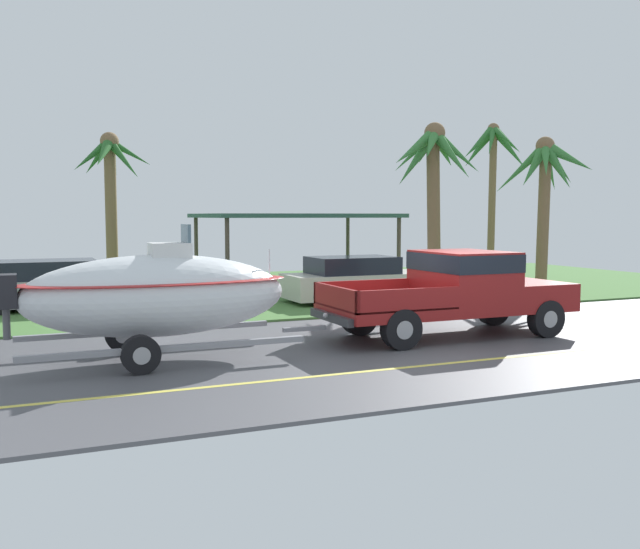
{
  "coord_description": "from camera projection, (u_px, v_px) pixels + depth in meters",
  "views": [
    {
      "loc": [
        -7.47,
        -12.13,
        2.6
      ],
      "look_at": [
        -1.38,
        1.86,
        1.32
      ],
      "focal_mm": 39.68,
      "sensor_mm": 36.0,
      "label": 1
    }
  ],
  "objects": [
    {
      "name": "ground",
      "position": [
        277.0,
        300.0,
        21.93
      ],
      "size": [
        36.0,
        22.0,
        0.11
      ],
      "color": "#4C4C51"
    },
    {
      "name": "pickup_truck_towing",
      "position": [
        462.0,
        288.0,
        15.27
      ],
      "size": [
        5.65,
        2.11,
        1.83
      ],
      "color": "maroon",
      "rests_on": "ground"
    },
    {
      "name": "boat_on_trailer",
      "position": [
        156.0,
        295.0,
        12.64
      ],
      "size": [
        5.97,
        2.33,
        2.44
      ],
      "color": "gray",
      "rests_on": "ground"
    },
    {
      "name": "parked_sedan_near",
      "position": [
        55.0,
        286.0,
        19.34
      ],
      "size": [
        4.5,
        1.92,
        1.38
      ],
      "color": "#99999E",
      "rests_on": "ground"
    },
    {
      "name": "parked_sedan_far",
      "position": [
        357.0,
        280.0,
        21.03
      ],
      "size": [
        4.46,
        1.82,
        1.38
      ],
      "color": "beige",
      "rests_on": "ground"
    },
    {
      "name": "carport_awning",
      "position": [
        295.0,
        217.0,
        24.86
      ],
      "size": [
        6.6,
        4.54,
        2.66
      ],
      "color": "#4C4238",
      "rests_on": "ground"
    },
    {
      "name": "palm_tree_near_left",
      "position": [
        545.0,
        177.0,
        22.49
      ],
      "size": [
        2.44,
        3.24,
        5.1
      ],
      "color": "brown",
      "rests_on": "ground"
    },
    {
      "name": "palm_tree_mid",
      "position": [
        492.0,
        155.0,
        28.74
      ],
      "size": [
        3.16,
        3.07,
        6.34
      ],
      "color": "brown",
      "rests_on": "ground"
    },
    {
      "name": "palm_tree_far_left",
      "position": [
        433.0,
        167.0,
        21.93
      ],
      "size": [
        3.12,
        3.1,
        5.49
      ],
      "color": "brown",
      "rests_on": "ground"
    },
    {
      "name": "palm_tree_far_right",
      "position": [
        110.0,
        175.0,
        24.75
      ],
      "size": [
        2.85,
        2.87,
        5.51
      ],
      "color": "brown",
      "rests_on": "ground"
    }
  ]
}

